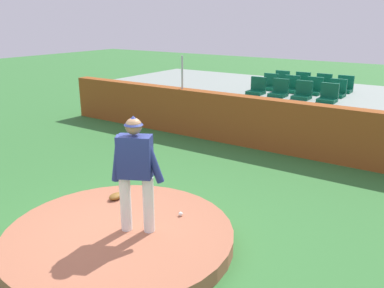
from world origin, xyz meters
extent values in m
plane|color=#316D31|center=(0.00, 0.00, 0.00)|extent=(60.00, 60.00, 0.00)
cylinder|color=#A36044|center=(0.00, 0.00, 0.12)|extent=(3.62, 3.62, 0.24)
cylinder|color=white|center=(0.08, 0.10, 0.69)|extent=(0.17, 0.17, 0.90)
cylinder|color=white|center=(0.40, 0.26, 0.69)|extent=(0.17, 0.17, 0.90)
cube|color=navy|center=(0.24, 0.18, 1.47)|extent=(0.58, 0.47, 0.65)
cylinder|color=navy|center=(0.00, 0.06, 1.43)|extent=(0.25, 0.20, 0.74)
cylinder|color=navy|center=(0.48, 0.30, 1.43)|extent=(0.36, 0.26, 0.73)
sphere|color=#8C6647|center=(0.24, 0.18, 1.94)|extent=(0.25, 0.25, 0.25)
cone|color=navy|center=(0.24, 0.18, 2.03)|extent=(0.38, 0.38, 0.14)
sphere|color=white|center=(0.52, 0.94, 0.28)|extent=(0.07, 0.07, 0.07)
ellipsoid|color=brown|center=(-0.86, 0.81, 0.30)|extent=(0.20, 0.30, 0.11)
cube|color=brown|center=(0.00, 5.85, 0.70)|extent=(14.74, 0.40, 1.39)
cylinder|color=silver|center=(-2.94, 5.85, 1.89)|extent=(0.06, 0.06, 0.99)
cube|color=gray|center=(0.00, 8.67, 0.62)|extent=(13.54, 4.20, 1.25)
cube|color=#0A583B|center=(-1.06, 7.01, 1.30)|extent=(0.48, 0.44, 0.10)
cube|color=#0A583B|center=(-1.06, 7.19, 1.55)|extent=(0.48, 0.08, 0.40)
cube|color=#0A583B|center=(-0.36, 7.03, 1.30)|extent=(0.48, 0.44, 0.10)
cube|color=#0A583B|center=(-0.36, 7.21, 1.55)|extent=(0.48, 0.08, 0.40)
cube|color=#0A583B|center=(0.34, 7.04, 1.30)|extent=(0.48, 0.44, 0.10)
cube|color=#0A583B|center=(0.34, 7.22, 1.55)|extent=(0.48, 0.08, 0.40)
cube|color=#0A583B|center=(1.07, 7.01, 1.30)|extent=(0.48, 0.44, 0.10)
cube|color=#0A583B|center=(1.07, 7.19, 1.55)|extent=(0.48, 0.08, 0.40)
cube|color=#0A583B|center=(-1.06, 7.94, 1.30)|extent=(0.48, 0.44, 0.10)
cube|color=#0A583B|center=(-1.06, 8.12, 1.55)|extent=(0.48, 0.08, 0.40)
cube|color=#0A583B|center=(-0.34, 7.90, 1.30)|extent=(0.48, 0.44, 0.10)
cube|color=#0A583B|center=(-0.34, 8.08, 1.55)|extent=(0.48, 0.08, 0.40)
cube|color=#0A583B|center=(0.36, 7.95, 1.30)|extent=(0.48, 0.44, 0.10)
cube|color=#0A583B|center=(0.36, 8.13, 1.55)|extent=(0.48, 0.08, 0.40)
cube|color=#0A583B|center=(1.05, 7.93, 1.30)|extent=(0.48, 0.44, 0.10)
cube|color=#0A583B|center=(1.05, 8.11, 1.55)|extent=(0.48, 0.08, 0.40)
cube|color=#0A583B|center=(-1.04, 8.81, 1.30)|extent=(0.48, 0.44, 0.10)
cube|color=#0A583B|center=(-1.04, 8.99, 1.55)|extent=(0.48, 0.08, 0.40)
cube|color=#0A583B|center=(-0.34, 8.83, 1.30)|extent=(0.48, 0.44, 0.10)
cube|color=#0A583B|center=(-0.34, 9.01, 1.55)|extent=(0.48, 0.08, 0.40)
cube|color=#0A583B|center=(0.35, 8.85, 1.30)|extent=(0.48, 0.44, 0.10)
cube|color=#0A583B|center=(0.35, 9.03, 1.55)|extent=(0.48, 0.08, 0.40)
cube|color=#0A583B|center=(1.03, 8.82, 1.30)|extent=(0.48, 0.44, 0.10)
cube|color=#0A583B|center=(1.03, 9.00, 1.55)|extent=(0.48, 0.08, 0.40)
camera|label=1|loc=(4.17, -4.07, 3.46)|focal=37.99mm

